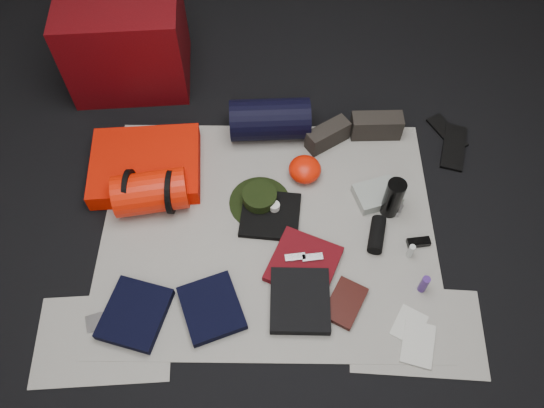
{
  "coord_description": "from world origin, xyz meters",
  "views": [
    {
      "loc": [
        0.03,
        -1.28,
        2.24
      ],
      "look_at": [
        0.02,
        0.08,
        0.1
      ],
      "focal_mm": 35.0,
      "sensor_mm": 36.0,
      "label": 1
    }
  ],
  "objects_px": {
    "stuff_sack": "(151,192)",
    "paperback_book": "(345,303)",
    "navy_duffel": "(270,120)",
    "compact_camera": "(392,208)",
    "water_bottle": "(393,198)",
    "red_cabinet": "(126,39)",
    "sleeping_pad": "(146,165)"
  },
  "relations": [
    {
      "from": "stuff_sack",
      "to": "paperback_book",
      "type": "xyz_separation_m",
      "value": [
        0.92,
        -0.52,
        -0.09
      ]
    },
    {
      "from": "navy_duffel",
      "to": "paperback_book",
      "type": "relative_size",
      "value": 1.98
    },
    {
      "from": "stuff_sack",
      "to": "compact_camera",
      "type": "distance_m",
      "value": 1.18
    },
    {
      "from": "navy_duffel",
      "to": "water_bottle",
      "type": "height_order",
      "value": "water_bottle"
    },
    {
      "from": "compact_camera",
      "to": "paperback_book",
      "type": "height_order",
      "value": "compact_camera"
    },
    {
      "from": "red_cabinet",
      "to": "sleeping_pad",
      "type": "height_order",
      "value": "red_cabinet"
    },
    {
      "from": "navy_duffel",
      "to": "compact_camera",
      "type": "distance_m",
      "value": 0.79
    },
    {
      "from": "paperback_book",
      "to": "sleeping_pad",
      "type": "bearing_deg",
      "value": 171.28
    },
    {
      "from": "stuff_sack",
      "to": "red_cabinet",
      "type": "bearing_deg",
      "value": 103.96
    },
    {
      "from": "paperback_book",
      "to": "compact_camera",
      "type": "bearing_deg",
      "value": 89.76
    },
    {
      "from": "red_cabinet",
      "to": "water_bottle",
      "type": "relative_size",
      "value": 2.78
    },
    {
      "from": "stuff_sack",
      "to": "compact_camera",
      "type": "relative_size",
      "value": 3.83
    },
    {
      "from": "stuff_sack",
      "to": "water_bottle",
      "type": "height_order",
      "value": "water_bottle"
    },
    {
      "from": "red_cabinet",
      "to": "paperback_book",
      "type": "bearing_deg",
      "value": -56.18
    },
    {
      "from": "paperback_book",
      "to": "water_bottle",
      "type": "bearing_deg",
      "value": 91.0
    },
    {
      "from": "red_cabinet",
      "to": "paperback_book",
      "type": "xyz_separation_m",
      "value": [
        1.14,
        -1.43,
        -0.24
      ]
    },
    {
      "from": "water_bottle",
      "to": "compact_camera",
      "type": "height_order",
      "value": "water_bottle"
    },
    {
      "from": "sleeping_pad",
      "to": "stuff_sack",
      "type": "relative_size",
      "value": 1.57
    },
    {
      "from": "navy_duffel",
      "to": "compact_camera",
      "type": "relative_size",
      "value": 4.62
    },
    {
      "from": "red_cabinet",
      "to": "water_bottle",
      "type": "distance_m",
      "value": 1.68
    },
    {
      "from": "sleeping_pad",
      "to": "compact_camera",
      "type": "height_order",
      "value": "sleeping_pad"
    },
    {
      "from": "sleeping_pad",
      "to": "stuff_sack",
      "type": "bearing_deg",
      "value": -72.79
    },
    {
      "from": "red_cabinet",
      "to": "navy_duffel",
      "type": "relative_size",
      "value": 1.51
    },
    {
      "from": "stuff_sack",
      "to": "water_bottle",
      "type": "relative_size",
      "value": 1.53
    },
    {
      "from": "sleeping_pad",
      "to": "navy_duffel",
      "type": "bearing_deg",
      "value": 22.61
    },
    {
      "from": "compact_camera",
      "to": "water_bottle",
      "type": "bearing_deg",
      "value": -137.2
    },
    {
      "from": "sleeping_pad",
      "to": "water_bottle",
      "type": "relative_size",
      "value": 2.41
    },
    {
      "from": "sleeping_pad",
      "to": "navy_duffel",
      "type": "distance_m",
      "value": 0.69
    },
    {
      "from": "compact_camera",
      "to": "navy_duffel",
      "type": "bearing_deg",
      "value": 169.26
    },
    {
      "from": "compact_camera",
      "to": "stuff_sack",
      "type": "bearing_deg",
      "value": -153.31
    },
    {
      "from": "red_cabinet",
      "to": "paperback_book",
      "type": "height_order",
      "value": "red_cabinet"
    },
    {
      "from": "stuff_sack",
      "to": "sleeping_pad",
      "type": "bearing_deg",
      "value": 107.21
    }
  ]
}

